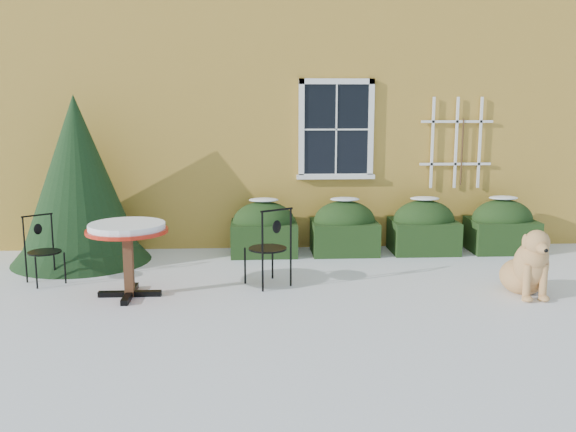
{
  "coord_description": "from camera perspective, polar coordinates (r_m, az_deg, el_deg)",
  "views": [
    {
      "loc": [
        -0.48,
        -7.53,
        2.45
      ],
      "look_at": [
        0.0,
        1.0,
        0.9
      ],
      "focal_mm": 40.0,
      "sensor_mm": 36.0,
      "label": 1
    }
  ],
  "objects": [
    {
      "name": "ground",
      "position": [
        7.94,
        0.41,
        -7.7
      ],
      "size": [
        80.0,
        80.0,
        0.0
      ],
      "primitive_type": "plane",
      "color": "white",
      "rests_on": "ground"
    },
    {
      "name": "dog",
      "position": [
        8.67,
        20.57,
        -4.3
      ],
      "size": [
        0.61,
        1.02,
        0.91
      ],
      "rotation": [
        0.0,
        0.0,
        0.01
      ],
      "color": "tan",
      "rests_on": "ground"
    },
    {
      "name": "patio_chair_near",
      "position": [
        8.51,
        -1.65,
        -2.75
      ],
      "size": [
        0.65,
        0.65,
        1.07
      ],
      "rotation": [
        0.0,
        0.0,
        3.69
      ],
      "color": "black",
      "rests_on": "ground"
    },
    {
      "name": "evergreen_shrub",
      "position": [
        10.23,
        -18.1,
        1.74
      ],
      "size": [
        2.09,
        2.09,
        2.54
      ],
      "rotation": [
        0.0,
        0.0,
        -0.11
      ],
      "color": "black",
      "rests_on": "ground"
    },
    {
      "name": "patio_chair_far",
      "position": [
        9.28,
        -20.93,
        -2.79
      ],
      "size": [
        0.57,
        0.57,
        0.92
      ],
      "rotation": [
        0.0,
        0.0,
        0.65
      ],
      "color": "black",
      "rests_on": "ground"
    },
    {
      "name": "house",
      "position": [
        14.56,
        -1.38,
        13.29
      ],
      "size": [
        12.4,
        8.4,
        6.4
      ],
      "color": "gold",
      "rests_on": "ground"
    },
    {
      "name": "bistro_table",
      "position": [
        8.23,
        -14.1,
        -1.71
      ],
      "size": [
        1.02,
        1.02,
        0.94
      ],
      "rotation": [
        0.0,
        0.0,
        0.01
      ],
      "color": "black",
      "rests_on": "ground"
    },
    {
      "name": "hedge_row",
      "position": [
        10.51,
        8.54,
        -1.07
      ],
      "size": [
        4.95,
        0.8,
        0.91
      ],
      "color": "black",
      "rests_on": "ground"
    }
  ]
}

